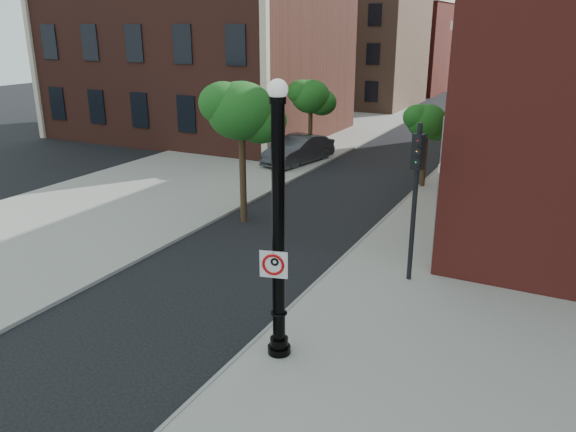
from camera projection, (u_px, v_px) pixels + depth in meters
The scene contains 16 objects.
ground at pixel (184, 328), 14.66m from camera, with size 120.00×120.00×0.00m, color black.
sidewalk_right at pixel (484, 240), 20.51m from camera, with size 8.00×60.00×0.12m, color gray.
sidewalk_left at pixel (245, 156), 33.70m from camera, with size 10.00×50.00×0.12m, color gray.
curb_edge at pixel (380, 224), 22.20m from camera, with size 0.10×60.00×0.14m, color gray.
victorian_building at pixel (200, 7), 38.96m from camera, with size 18.60×14.60×17.95m.
bg_building_tan_a at pixel (355, 42), 55.03m from camera, with size 12.00×12.00×12.00m, color brown.
bg_building_red at pixel (395, 48), 67.17m from camera, with size 12.00×12.00×10.00m, color maroon.
lamppost at pixel (279, 240), 12.42m from camera, with size 0.55×0.55×6.48m.
no_parking_sign at pixel (274, 264), 12.47m from camera, with size 0.63×0.19×0.64m.
parked_car at pixel (299, 150), 31.86m from camera, with size 1.72×4.94×1.63m, color #313136.
traffic_signal_left at pixel (243, 127), 22.12m from camera, with size 0.43×0.49×5.50m.
traffic_signal_right at pixel (416, 178), 16.20m from camera, with size 0.36×0.42×4.91m.
utility_pole at pixel (438, 193), 17.80m from camera, with size 0.10×0.10×4.89m, color #999999.
street_tree_a at pixel (242, 112), 21.26m from camera, with size 3.08×2.78×5.55m.
street_tree_b at pixel (311, 97), 31.43m from camera, with size 2.60×2.35×4.68m.
street_tree_c at pixel (428, 123), 26.33m from camera, with size 2.25×2.03×4.05m.
Camera 1 is at (8.29, -10.31, 7.48)m, focal length 35.00 mm.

